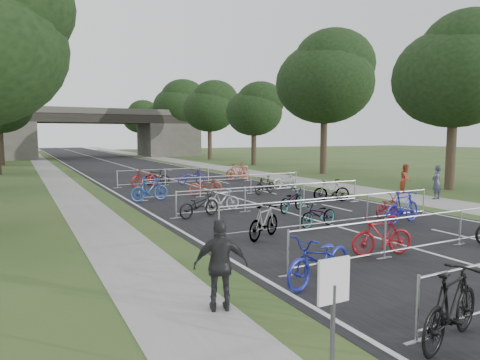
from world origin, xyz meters
The scene contains 44 objects.
road centered at (0.00, 50.00, 0.01)m, with size 11.00×140.00×0.01m, color black.
sidewalk_right centered at (8.00, 50.00, 0.01)m, with size 3.00×140.00×0.01m, color gray.
sidewalk_left centered at (-7.50, 50.00, 0.01)m, with size 2.00×140.00×0.01m, color gray.
lane_markings centered at (0.00, 50.00, 0.00)m, with size 0.12×140.00×0.00m, color silver.
overpass_bridge centered at (0.00, 65.00, 3.53)m, with size 31.00×8.00×7.05m.
park_sign centered at (-6.80, 3.00, 1.27)m, with size 0.45×0.06×1.83m.
tree_right_0 centered at (13.11, 15.93, 6.92)m, with size 7.17×7.17×10.93m.
tree_right_1 centered at (13.11, 27.93, 7.90)m, with size 8.18×8.18×12.47m.
tree_right_2 centered at (13.11, 39.93, 5.95)m, with size 6.16×6.16×9.39m.
tree_left_3 centered at (-11.39, 51.93, 6.49)m, with size 6.72×6.72×10.25m.
tree_right_3 centered at (13.11, 51.93, 6.92)m, with size 7.17×7.17×10.93m.
tree_left_4 centered at (-11.39, 63.93, 7.30)m, with size 7.56×7.56×11.53m.
tree_right_4 centered at (13.11, 63.93, 7.90)m, with size 8.18×8.18×12.47m.
tree_left_5 centered at (-11.39, 75.93, 8.12)m, with size 8.40×8.40×12.81m.
tree_right_5 centered at (13.11, 75.93, 5.95)m, with size 6.16×6.16×9.39m.
tree_left_6 centered at (-11.39, 87.93, 6.49)m, with size 6.72×6.72×10.25m.
tree_right_6 centered at (13.11, 87.93, 6.92)m, with size 7.17×7.17×10.93m.
barrier_row_2 centered at (0.00, 7.20, 0.55)m, with size 9.70×0.08×1.10m.
barrier_row_3 centered at (0.00, 11.00, 0.55)m, with size 9.70×0.08×1.10m.
barrier_row_4 centered at (0.00, 15.00, 0.55)m, with size 9.70×0.08×1.10m.
barrier_row_5 centered at (0.00, 20.00, 0.55)m, with size 9.70×0.08×1.10m.
barrier_row_6 centered at (0.00, 26.00, 0.55)m, with size 9.70×0.08×1.10m.
bike_4 centered at (-4.19, 3.31, 0.61)m, with size 0.57×2.02×1.22m, color black.
bike_8 centered at (-4.30, 6.40, 0.56)m, with size 0.75×2.15×1.13m, color #1C259D.
bike_9 centered at (-1.39, 7.44, 0.54)m, with size 0.51×1.81×1.09m, color maroon.
bike_12 centered at (-3.25, 10.55, 0.54)m, with size 0.51×1.79×1.07m, color #A9ACB1.
bike_13 centered at (-0.64, 11.14, 0.45)m, with size 0.59×1.70×0.89m, color #A9ACB1.
bike_14 centered at (2.47, 10.17, 0.60)m, with size 0.57×2.01×1.21m, color #1C1F9C.
bike_15 centered at (3.03, 11.44, 0.44)m, with size 0.59×1.69×0.89m, color maroon.
bike_16 centered at (-3.72, 14.78, 0.50)m, with size 0.66×1.90×1.00m, color black.
bike_17 centered at (-2.34, 15.57, 0.49)m, with size 0.46×1.62×0.97m, color #A2A1A8.
bike_18 centered at (0.27, 14.14, 0.50)m, with size 0.67×1.91×1.00m, color #A9ACB1.
bike_19 centered at (3.60, 15.56, 0.54)m, with size 0.51×1.81×1.09m, color #A9ACB1.
bike_20 centered at (-4.30, 19.83, 0.59)m, with size 0.56×1.97×1.18m, color #1C439C.
bike_21 centered at (-0.95, 20.66, 0.53)m, with size 0.70×2.01×1.05m, color #9F2C17.
bike_22 centered at (2.02, 19.26, 0.51)m, with size 0.48×1.70×1.02m, color black.
bike_23 centered at (4.30, 20.69, 0.53)m, with size 0.70×2.01×1.06m, color #BCBAC3.
bike_24 centered at (-2.88, 25.89, 0.56)m, with size 0.75×2.15×1.13m, color maroon.
bike_25 centered at (-1.96, 26.43, 0.50)m, with size 0.47×1.66×1.00m, color black.
bike_26 centered at (0.24, 25.91, 0.53)m, with size 0.70×2.00×1.05m, color navy.
bike_27 centered at (4.30, 26.99, 0.63)m, with size 0.59×2.10×1.26m, color maroon.
pedestrian_a centered at (8.83, 13.68, 0.87)m, with size 0.63×0.42×1.74m, color #2E3446.
pedestrian_b centered at (9.20, 15.95, 0.81)m, with size 0.79×0.62×1.63m, color #A03F23.
pedestrian_c centered at (-6.80, 6.15, 0.86)m, with size 1.01×0.42×1.72m, color #262628.
Camera 1 is at (-10.05, -0.82, 3.26)m, focal length 32.00 mm.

